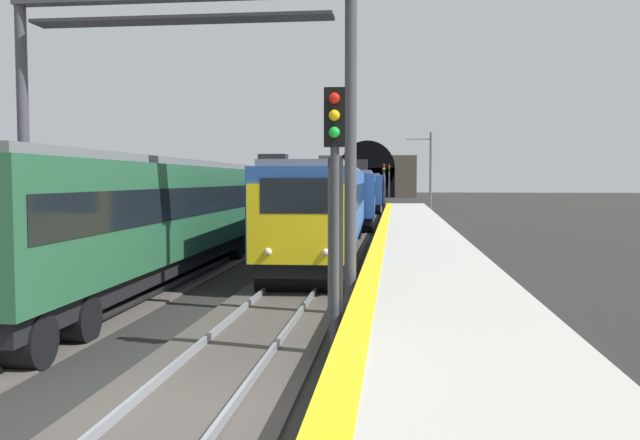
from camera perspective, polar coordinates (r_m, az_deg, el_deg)
name	(u,v)px	position (r m, az deg, el deg)	size (l,w,h in m)	color
ground_plane	(173,423)	(9.48, -12.47, -16.62)	(320.00, 320.00, 0.00)	black
platform_right	(468,399)	(8.90, 12.55, -14.72)	(112.00, 3.56, 0.95)	#ADA89E
platform_right_edge_strip	(347,357)	(8.74, 2.34, -11.70)	(112.00, 0.50, 0.01)	yellow
track_main_line	(173,420)	(9.47, -12.48, -16.39)	(160.00, 3.01, 0.21)	#423D38
train_main_approaching	(363,191)	(59.58, 3.69, 2.47)	(84.18, 3.44, 4.71)	#264C99
train_adjacent_platform	(233,202)	(30.23, -7.48, 1.51)	(39.59, 3.03, 4.76)	#235638
railway_signal_near	(335,195)	(11.95, 1.29, 2.17)	(0.39, 0.38, 4.88)	#38383D
railway_signal_mid	(384,184)	(61.51, 5.50, 3.06)	(0.39, 0.38, 4.73)	#38383D
railway_signal_far	(389,178)	(109.29, 5.95, 3.61)	(0.39, 0.38, 5.81)	#38383D
overhead_signal_gantry	(182,71)	(16.62, -11.79, 12.37)	(0.70, 8.40, 7.85)	#3F3F47
tunnel_portal	(368,176)	(121.29, 4.10, 3.76)	(3.09, 17.65, 10.25)	#51473D
catenary_mast_near	(430,173)	(60.65, 9.43, 4.02)	(0.22, 2.36, 7.47)	#595B60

